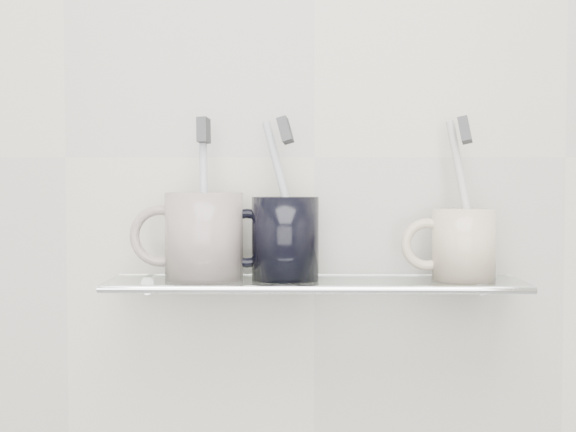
{
  "coord_description": "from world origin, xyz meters",
  "views": [
    {
      "loc": [
        -0.02,
        0.07,
        1.22
      ],
      "look_at": [
        -0.03,
        1.04,
        1.18
      ],
      "focal_mm": 50.0,
      "sensor_mm": 36.0,
      "label": 1
    }
  ],
  "objects_px": {
    "mug_right": "(464,244)",
    "shelf_glass": "(315,283)",
    "mug_center": "(285,238)",
    "mug_left": "(204,236)"
  },
  "relations": [
    {
      "from": "mug_right",
      "to": "mug_left",
      "type": "bearing_deg",
      "value": 177.36
    },
    {
      "from": "mug_left",
      "to": "mug_right",
      "type": "relative_size",
      "value": 1.23
    },
    {
      "from": "mug_right",
      "to": "shelf_glass",
      "type": "bearing_deg",
      "value": 178.95
    },
    {
      "from": "shelf_glass",
      "to": "mug_center",
      "type": "xyz_separation_m",
      "value": [
        -0.04,
        0.0,
        0.05
      ]
    },
    {
      "from": "shelf_glass",
      "to": "mug_left",
      "type": "xyz_separation_m",
      "value": [
        -0.13,
        0.0,
        0.06
      ]
    },
    {
      "from": "shelf_glass",
      "to": "mug_right",
      "type": "xyz_separation_m",
      "value": [
        0.18,
        0.0,
        0.05
      ]
    },
    {
      "from": "shelf_glass",
      "to": "mug_left",
      "type": "distance_m",
      "value": 0.15
    },
    {
      "from": "shelf_glass",
      "to": "mug_center",
      "type": "bearing_deg",
      "value": 172.11
    },
    {
      "from": "shelf_glass",
      "to": "mug_right",
      "type": "distance_m",
      "value": 0.19
    },
    {
      "from": "mug_center",
      "to": "mug_right",
      "type": "xyz_separation_m",
      "value": [
        0.22,
        0.0,
        -0.01
      ]
    }
  ]
}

